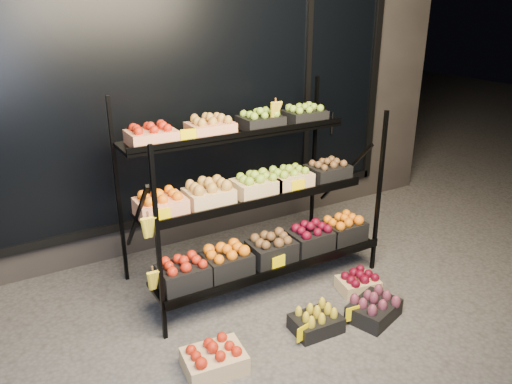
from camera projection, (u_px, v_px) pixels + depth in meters
ground at (292, 309)px, 4.07m from camera, size 24.00×24.00×0.00m
building at (165, 59)px, 5.52m from camera, size 6.00×2.08×3.50m
display_rack at (254, 197)px, 4.26m from camera, size 2.18×1.02×1.66m
tag_floor_a at (303, 337)px, 3.64m from camera, size 0.13×0.01×0.12m
tag_floor_b at (353, 318)px, 3.86m from camera, size 0.13×0.01×0.12m
floor_crate_left at (214, 358)px, 3.38m from camera, size 0.44×0.34×0.20m
floor_crate_midleft at (316, 320)px, 3.79m from camera, size 0.38×0.29×0.19m
floor_crate_midright at (358, 282)px, 4.31m from camera, size 0.38×0.31×0.18m
floor_crate_right at (374, 308)px, 3.93m from camera, size 0.48×0.41×0.20m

